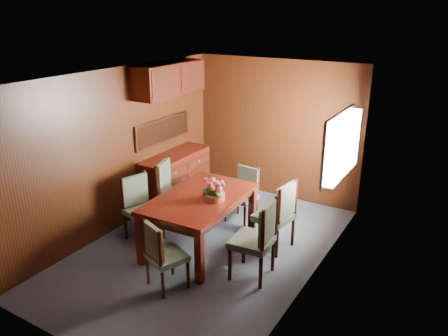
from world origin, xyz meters
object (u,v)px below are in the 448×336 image
Objects in this scene: chair_left_near at (140,204)px; flower_centerpiece at (214,189)px; sideboard at (176,179)px; chair_right_near at (258,236)px; chair_head at (162,252)px; dining_table at (200,204)px.

chair_left_near is 3.08× the size of flower_centerpiece.
flower_centerpiece is (1.37, -0.95, 0.47)m from sideboard.
sideboard is at bearing 145.19° from flower_centerpiece.
sideboard is at bearing 55.76° from chair_right_near.
chair_head is (-0.86, -0.79, -0.09)m from chair_right_near.
chair_left_near is 0.92× the size of chair_right_near.
chair_left_near is (0.26, -1.19, 0.08)m from sideboard.
chair_head is at bearing 127.79° from chair_right_near.
sideboard is 0.83× the size of dining_table.
chair_left_near is at bearing 84.31° from chair_right_near.
dining_table is (1.15, -0.97, 0.21)m from sideboard.
flower_centerpiece is at bearing -34.81° from sideboard.
dining_table is 1.07m from chair_head.
chair_right_near is 0.91m from flower_centerpiece.
flower_centerpiece is (-0.80, 0.27, 0.34)m from chair_right_near.
dining_table is 0.34m from flower_centerpiece.
flower_centerpiece reaches higher than dining_table.
chair_left_near is (-0.89, -0.22, -0.13)m from dining_table.
sideboard is at bearing -153.61° from chair_left_near.
sideboard is 1.23m from chair_left_near.
flower_centerpiece reaches higher than sideboard.
chair_head is at bearing 66.02° from chair_left_near.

